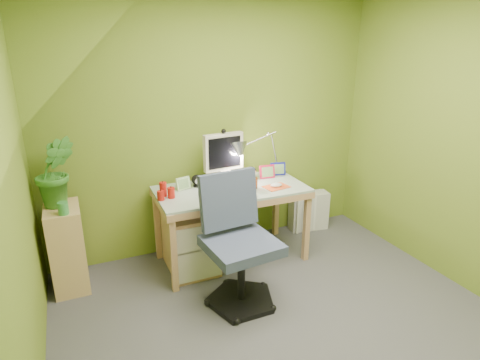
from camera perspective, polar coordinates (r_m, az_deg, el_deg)
name	(u,v)px	position (r m, az deg, el deg)	size (l,w,h in m)	color
floor	(298,340)	(3.02, 8.23, -21.55)	(3.20, 3.20, 0.01)	#49494E
wall_back	(214,126)	(3.81, -3.66, 7.71)	(3.20, 0.01, 2.40)	olive
wall_left	(0,221)	(2.08, -30.93, -4.99)	(0.01, 3.20, 2.40)	olive
slope_ceiling	(125,65)	(1.93, -16.03, 15.40)	(1.10, 3.20, 1.10)	white
desk	(232,224)	(3.72, -1.21, -6.30)	(1.33, 0.66, 0.71)	tan
monitor	(224,157)	(3.66, -2.36, 3.24)	(0.35, 0.20, 0.48)	beige
speaker_left	(197,181)	(3.61, -6.19, -0.11)	(0.09, 0.09, 0.11)	black
speaker_right	(251,173)	(3.80, 1.58, 1.05)	(0.10, 0.10, 0.12)	black
keyboard	(229,193)	(3.42, -1.59, -1.89)	(0.46, 0.15, 0.02)	silver
mousepad	(276,187)	(3.61, 5.18, -0.97)	(0.22, 0.16, 0.01)	#D55021
mouse	(276,185)	(3.61, 5.19, -0.72)	(0.11, 0.07, 0.04)	silver
amber_tumbler	(253,183)	(3.56, 1.91, -0.41)	(0.08, 0.08, 0.10)	brown
candle_cluster	(164,191)	(3.40, -10.72, -1.52)	(0.16, 0.14, 0.12)	#A9170E
photo_frame_red	(267,172)	(3.83, 3.87, 1.19)	(0.15, 0.02, 0.13)	red
photo_frame_blue	(278,169)	(3.93, 5.42, 1.60)	(0.15, 0.02, 0.13)	navy
photo_frame_green	(183,183)	(3.56, -8.08, -0.47)	(0.13, 0.02, 0.11)	#ACD592
desk_lamp	(268,144)	(3.82, 3.94, 5.17)	(0.60, 0.26, 0.64)	silver
side_ledge	(67,248)	(3.60, -23.34, -8.84)	(0.27, 0.41, 0.71)	tan
potted_plant	(56,172)	(3.42, -24.76, 1.10)	(0.31, 0.25, 0.57)	#387C29
green_cup	(63,208)	(3.30, -23.84, -3.70)	(0.08, 0.08, 0.10)	#398A40
task_chair	(241,243)	(3.04, 0.20, -8.88)	(0.58, 0.58, 1.05)	#3A445F
radiator	(309,211)	(4.43, 9.73, -4.35)	(0.41, 0.16, 0.41)	silver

